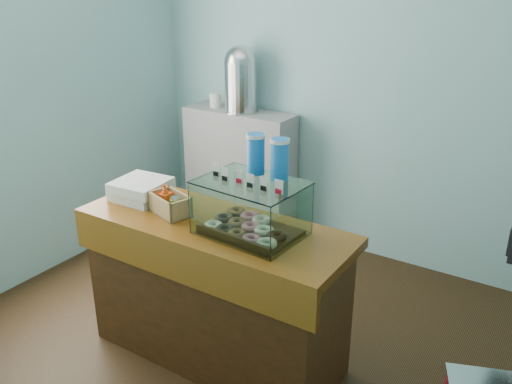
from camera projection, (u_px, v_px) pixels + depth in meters
The scene contains 8 objects.
ground at pixel (240, 333), 3.56m from camera, with size 3.50×3.50×0.00m, color black.
room_shell at pixel (242, 71), 2.91m from camera, with size 3.54×3.04×2.82m.
counter at pixel (215, 291), 3.19m from camera, with size 1.60×0.60×0.90m.
back_shelf at pixel (240, 171), 4.83m from camera, with size 1.00×0.32×1.10m, color gray.
display_case at pixel (254, 203), 2.86m from camera, with size 0.56×0.43×0.51m.
condiment_crate at pixel (170, 204), 3.12m from camera, with size 0.28×0.22×0.17m.
pastry_boxes at pixel (141, 189), 3.33m from camera, with size 0.33×0.33×0.12m.
coffee_urn at pixel (241, 77), 4.49m from camera, with size 0.30×0.30×0.55m.
Camera 1 is at (1.68, -2.42, 2.20)m, focal length 38.00 mm.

